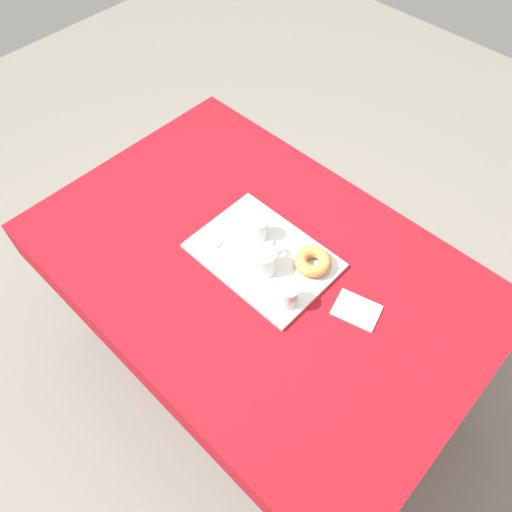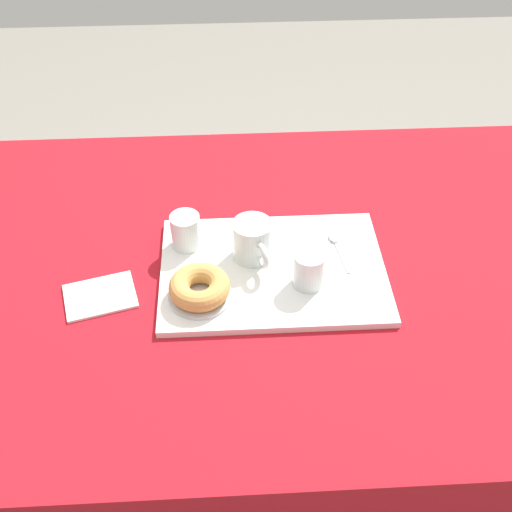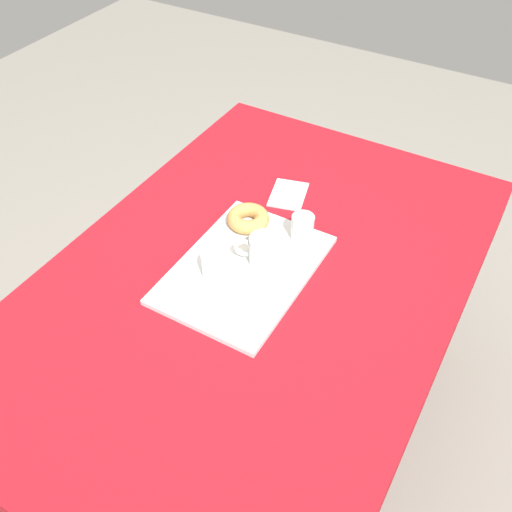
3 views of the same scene
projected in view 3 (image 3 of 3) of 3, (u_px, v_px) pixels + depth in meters
ground_plane at (255, 421)px, 2.02m from camera, size 6.00×6.00×0.00m
dining_table at (254, 298)px, 1.57m from camera, size 1.52×1.01×0.74m
serving_tray at (245, 269)px, 1.51m from camera, size 0.46×0.33×0.02m
tea_mug_left at (264, 252)px, 1.49m from camera, size 0.08×0.12×0.09m
water_glass_near at (302, 229)px, 1.57m from camera, size 0.06×0.06×0.08m
water_glass_far at (214, 267)px, 1.46m from camera, size 0.06×0.06×0.08m
donut_plate_left at (248, 225)px, 1.63m from camera, size 0.13×0.13×0.01m
sugar_donut_left at (248, 219)px, 1.61m from camera, size 0.12×0.12×0.04m
teaspoon_near at (238, 311)px, 1.39m from camera, size 0.03×0.13×0.01m
paper_napkin at (288, 194)px, 1.75m from camera, size 0.16×0.13×0.01m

